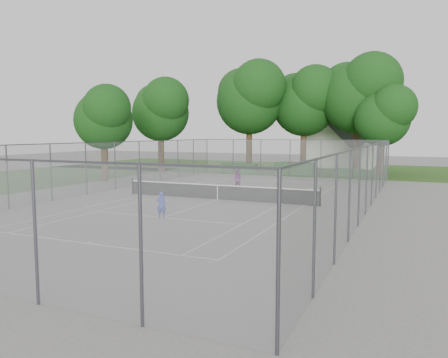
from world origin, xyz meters
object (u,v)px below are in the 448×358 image
at_px(girl_player, 161,205).
at_px(woman_player, 238,179).
at_px(house, 342,136).
at_px(tennis_net, 218,192).

distance_m(girl_player, woman_player, 11.62).
distance_m(house, woman_player, 25.76).
bearing_deg(girl_player, tennis_net, -108.73).
xyz_separation_m(girl_player, woman_player, (-0.65, 11.60, 0.10)).
xyz_separation_m(tennis_net, woman_player, (-0.72, 5.14, 0.23)).
relative_size(tennis_net, woman_player, 8.67).
bearing_deg(house, girl_player, -94.59).
bearing_deg(woman_player, house, 91.54).
xyz_separation_m(house, girl_player, (-2.97, -36.91, -3.17)).
height_order(house, woman_player, house).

